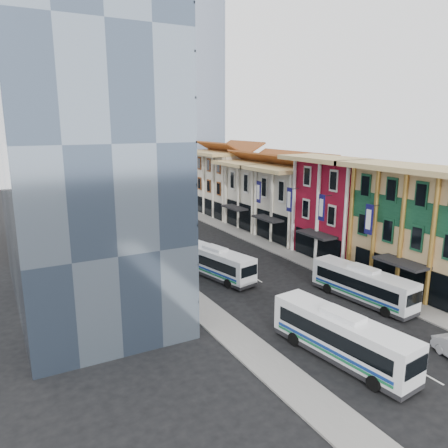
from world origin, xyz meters
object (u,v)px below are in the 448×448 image
bus_right (363,284)px  bus_left_far (215,262)px  office_tower (74,138)px  bus_left_near (342,336)px  sedan_left (342,334)px  shophouse_tan (430,229)px

bus_right → bus_left_far: bearing=120.0°
office_tower → bus_right: bearing=-31.3°
bus_right → bus_left_near: bearing=-148.8°
sedan_left → office_tower: bearing=140.3°
sedan_left → bus_left_near: bearing=-124.7°
bus_left_far → bus_right: bearing=-66.5°
bus_left_near → bus_right: bus_left_near is taller
office_tower → sedan_left: office_tower is taller
shophouse_tan → sedan_left: shophouse_tan is taller
shophouse_tan → bus_left_far: 22.11m
bus_left_near → sedan_left: 2.78m
office_tower → bus_left_far: (13.47, -1.23, -13.30)m
bus_left_near → bus_right: size_ratio=1.07×
shophouse_tan → bus_left_far: bearing=143.9°
shophouse_tan → bus_left_far: shophouse_tan is taller
bus_left_near → bus_right: 11.43m
bus_left_far → sedan_left: 17.68m
shophouse_tan → bus_left_near: size_ratio=1.25×
bus_left_far → bus_right: 15.38m
bus_left_far → bus_right: bus_left_far is taller
bus_left_near → sedan_left: size_ratio=2.71×
shophouse_tan → office_tower: 35.19m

